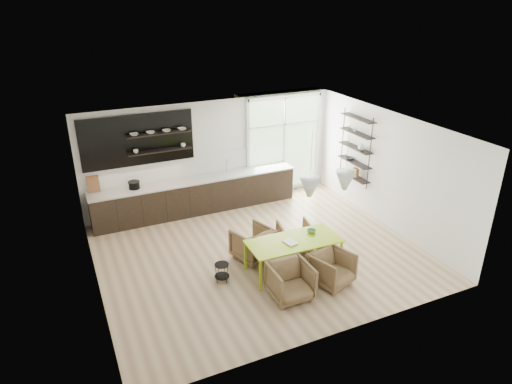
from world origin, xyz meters
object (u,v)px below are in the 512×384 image
at_px(armchair_back_left, 253,243).
at_px(armchair_back_right, 295,236).
at_px(armchair_front_left, 290,281).
at_px(wire_stool, 222,270).
at_px(dining_table, 294,243).
at_px(armchair_front_right, 332,269).

height_order(armchair_back_left, armchair_back_right, armchair_back_left).
xyz_separation_m(armchair_back_right, armchair_front_left, (-0.96, -1.56, 0.03)).
distance_m(armchair_back_right, wire_stool, 2.03).
bearing_deg(armchair_front_left, armchair_back_right, 59.56).
relative_size(dining_table, wire_stool, 5.02).
distance_m(armchair_front_left, wire_stool, 1.47).
relative_size(armchair_front_left, armchair_front_right, 1.04).
bearing_deg(armchair_front_left, armchair_front_right, 4.63).
bearing_deg(dining_table, wire_stool, 172.10).
relative_size(armchair_front_left, wire_stool, 2.01).
relative_size(dining_table, armchair_back_left, 2.47).
distance_m(armchair_front_left, armchair_front_right, 0.99).
distance_m(dining_table, armchair_back_right, 0.93).
distance_m(dining_table, armchair_front_right, 0.95).
relative_size(armchair_back_left, armchair_front_left, 1.01).
bearing_deg(armchair_back_left, dining_table, 106.71).
relative_size(dining_table, armchair_front_left, 2.50).
xyz_separation_m(armchair_front_left, armchair_front_right, (0.99, 0.06, -0.01)).
relative_size(armchair_back_left, armchair_back_right, 1.10).
distance_m(dining_table, armchair_front_left, 1.01).
relative_size(dining_table, armchair_front_right, 2.60).
xyz_separation_m(armchair_back_right, armchair_front_right, (0.03, -1.50, 0.02)).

